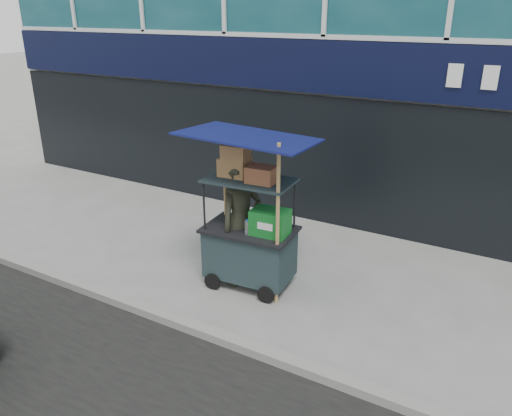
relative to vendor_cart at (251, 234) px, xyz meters
The scene contains 4 objects.
ground 1.45m from the vendor_cart, 96.06° to the right, with size 80.00×80.00×0.00m, color slate.
curb 1.59m from the vendor_cart, 95.19° to the right, with size 80.00×0.18×0.12m, color gray.
vendor_cart is the anchor object (origin of this frame).
vendor_man 0.20m from the vendor_cart, behind, with size 0.69×0.45×1.88m, color #282A1E.
Camera 1 is at (3.44, -4.44, 3.86)m, focal length 35.00 mm.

